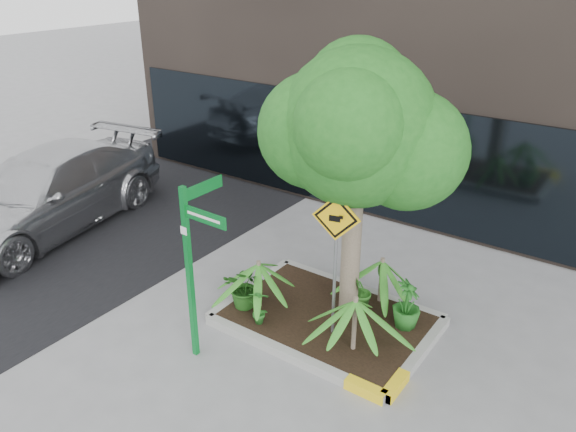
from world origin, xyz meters
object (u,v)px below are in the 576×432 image
Objects in this scene: cattle_sign at (336,242)px; street_sign_post at (194,255)px; tree at (358,128)px; parked_car at (46,192)px.

street_sign_post is at bearing -150.25° from cattle_sign.
street_sign_post is at bearing -123.25° from tree.
cattle_sign is (7.20, 0.10, 0.89)m from parked_car.
cattle_sign is (1.46, 1.42, 0.04)m from street_sign_post.
tree is 1.64× the size of street_sign_post.
tree is at bearing 58.09° from street_sign_post.
cattle_sign is at bearing -82.48° from tree.
parked_car is 5.95m from street_sign_post.
cattle_sign is at bearing 45.66° from street_sign_post.
tree is at bearing 82.95° from cattle_sign.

